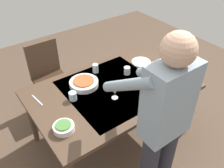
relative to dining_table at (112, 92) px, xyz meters
The scene contains 17 objects.
ground_plane 0.66m from the dining_table, ahead, with size 6.00×6.00×0.00m, color brown.
dining_table is the anchor object (origin of this frame).
chair_near 0.99m from the dining_table, 70.43° to the right, with size 0.40×0.40×0.91m.
person_server 0.87m from the dining_table, 81.11° to the left, with size 0.42×0.61×1.69m.
wine_bottle 0.45m from the dining_table, 108.91° to the left, with size 0.07×0.07×0.30m.
wine_glass_left 0.23m from the dining_table, 63.53° to the left, with size 0.07×0.07×0.15m.
wine_glass_right 0.72m from the dining_table, 168.39° to the left, with size 0.07×0.07×0.15m.
water_cup_near_left 0.55m from the dining_table, behind, with size 0.08×0.08×0.11m, color silver.
water_cup_near_right 0.43m from the dining_table, 10.18° to the right, with size 0.08×0.08×0.09m, color silver.
water_cup_far_left 0.36m from the dining_table, 93.45° to the right, with size 0.07×0.07×0.10m, color silver.
water_cup_far_right 0.32m from the dining_table, 159.25° to the right, with size 0.07×0.07×0.09m, color silver.
serving_bowl_pasta 0.31m from the dining_table, 43.79° to the right, with size 0.30×0.30×0.07m.
side_bowl_salad 0.71m from the dining_table, 18.91° to the left, with size 0.18×0.18×0.07m.
dinner_plate_near 0.68m from the dining_table, 148.64° to the left, with size 0.23×0.23×0.01m, color white.
dinner_plate_far 0.61m from the dining_table, 161.15° to the right, with size 0.23×0.23×0.01m, color white.
table_knife 0.75m from the dining_table, 20.93° to the right, with size 0.01×0.20×0.01m, color silver.
table_fork 0.30m from the dining_table, 158.41° to the left, with size 0.01×0.18×0.01m, color silver.
Camera 1 is at (1.15, 1.58, 2.25)m, focal length 38.48 mm.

